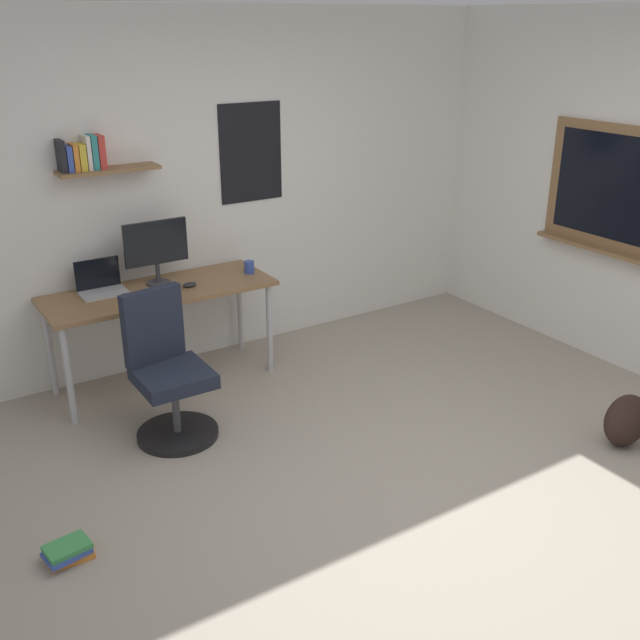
% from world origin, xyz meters
% --- Properties ---
extents(ground_plane, '(5.20, 5.20, 0.00)m').
position_xyz_m(ground_plane, '(0.00, 0.00, 0.00)').
color(ground_plane, '#9E9384').
rests_on(ground_plane, ground).
extents(wall_back, '(5.00, 0.30, 2.60)m').
position_xyz_m(wall_back, '(-0.01, 2.45, 1.30)').
color(wall_back, silver).
rests_on(wall_back, ground).
extents(desk, '(1.60, 0.61, 0.73)m').
position_xyz_m(desk, '(-0.64, 2.07, 0.66)').
color(desk, olive).
rests_on(desk, ground).
extents(office_chair, '(0.52, 0.52, 0.95)m').
position_xyz_m(office_chair, '(-0.88, 1.36, 0.41)').
color(office_chair, black).
rests_on(office_chair, ground).
extents(laptop, '(0.31, 0.21, 0.23)m').
position_xyz_m(laptop, '(-1.01, 2.21, 0.79)').
color(laptop, '#ADAFB5').
rests_on(laptop, desk).
extents(monitor_primary, '(0.46, 0.17, 0.46)m').
position_xyz_m(monitor_primary, '(-0.60, 2.16, 1.00)').
color(monitor_primary, '#38383D').
rests_on(monitor_primary, desk).
extents(keyboard, '(0.37, 0.13, 0.02)m').
position_xyz_m(keyboard, '(-0.72, 1.99, 0.74)').
color(keyboard, black).
rests_on(keyboard, desk).
extents(computer_mouse, '(0.10, 0.06, 0.03)m').
position_xyz_m(computer_mouse, '(-0.44, 1.99, 0.75)').
color(computer_mouse, '#262628').
rests_on(computer_mouse, desk).
extents(coffee_mug, '(0.08, 0.08, 0.09)m').
position_xyz_m(coffee_mug, '(0.06, 2.04, 0.78)').
color(coffee_mug, '#334CA5').
rests_on(coffee_mug, desk).
extents(backpack, '(0.32, 0.22, 0.34)m').
position_xyz_m(backpack, '(1.45, -0.30, 0.17)').
color(backpack, black).
rests_on(backpack, ground).
extents(book_stack_on_floor, '(0.24, 0.19, 0.09)m').
position_xyz_m(book_stack_on_floor, '(-1.78, 0.50, 0.04)').
color(book_stack_on_floor, orange).
rests_on(book_stack_on_floor, ground).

